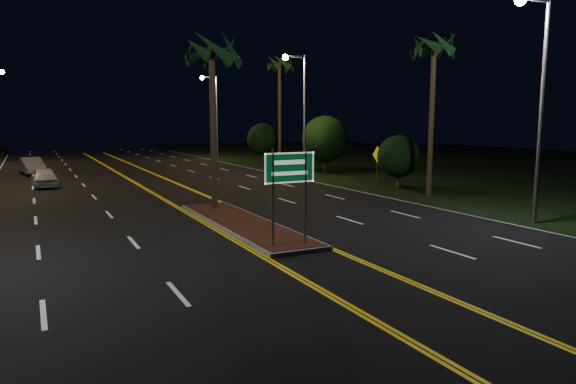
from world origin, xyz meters
TOP-DOWN VIEW (x-y plane):
  - ground at (0.00, 0.00)m, footprint 120.00×120.00m
  - grass_right at (30.00, 25.00)m, footprint 40.00×110.00m
  - median_island at (0.00, 7.00)m, footprint 2.25×10.25m
  - highway_sign at (0.00, 2.80)m, footprint 1.80×0.08m
  - streetlight_right_near at (10.61, 2.00)m, footprint 1.91×0.44m
  - streetlight_right_mid at (10.61, 22.00)m, footprint 1.91×0.44m
  - streetlight_right_far at (10.61, 42.00)m, footprint 1.91×0.44m
  - palm_median at (0.00, 10.50)m, footprint 2.40×2.40m
  - palm_right_near at (12.50, 10.00)m, footprint 2.40×2.40m
  - palm_right_far at (12.80, 30.00)m, footprint 2.40×2.40m
  - shrub_near at (13.50, 14.00)m, footprint 2.70×2.70m
  - shrub_mid at (14.00, 24.00)m, footprint 3.78×3.78m
  - shrub_far at (13.80, 36.00)m, footprint 3.24×3.24m
  - car_near at (-6.80, 24.19)m, footprint 2.03×4.39m
  - car_far at (-7.49, 33.34)m, footprint 2.76×4.94m
  - warning_sign at (13.00, 15.57)m, footprint 1.00×0.42m

SIDE VIEW (x-z plane):
  - ground at x=0.00m, z-range 0.00..0.00m
  - grass_right at x=30.00m, z-range 0.00..0.01m
  - median_island at x=0.00m, z-range 0.00..0.17m
  - car_near at x=-6.80m, z-range 0.00..1.44m
  - car_far at x=-7.49m, z-range 0.00..1.55m
  - warning_sign at x=13.00m, z-range 0.39..2.93m
  - shrub_near at x=13.50m, z-range 0.30..3.60m
  - shrub_far at x=13.80m, z-range 0.36..4.32m
  - highway_sign at x=0.00m, z-range 0.80..4.00m
  - shrub_mid at x=14.00m, z-range 0.42..5.04m
  - streetlight_right_near at x=10.61m, z-range 1.16..10.16m
  - streetlight_right_mid at x=10.61m, z-range 1.16..10.16m
  - streetlight_right_far at x=10.61m, z-range 1.16..10.16m
  - palm_median at x=0.00m, z-range 3.13..11.43m
  - palm_right_near at x=12.50m, z-range 3.56..12.86m
  - palm_right_far at x=12.80m, z-range 3.99..14.29m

